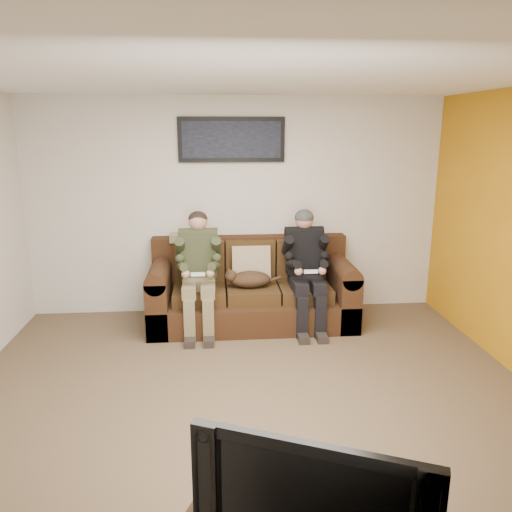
{
  "coord_description": "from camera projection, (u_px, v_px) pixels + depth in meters",
  "views": [
    {
      "loc": [
        -0.28,
        -3.76,
        2.22
      ],
      "look_at": [
        0.15,
        1.2,
        0.95
      ],
      "focal_mm": 35.0,
      "sensor_mm": 36.0,
      "label": 1
    }
  ],
  "objects": [
    {
      "name": "floor",
      "position": [
        251.0,
        400.0,
        4.2
      ],
      "size": [
        5.0,
        5.0,
        0.0
      ],
      "primitive_type": "plane",
      "color": "brown",
      "rests_on": "ground"
    },
    {
      "name": "ceiling",
      "position": [
        250.0,
        74.0,
        3.56
      ],
      "size": [
        5.0,
        5.0,
        0.0
      ],
      "primitive_type": "plane",
      "rotation": [
        3.14,
        0.0,
        0.0
      ],
      "color": "silver",
      "rests_on": "ground"
    },
    {
      "name": "wall_back",
      "position": [
        237.0,
        207.0,
        6.06
      ],
      "size": [
        5.0,
        0.0,
        5.0
      ],
      "primitive_type": "plane",
      "rotation": [
        1.57,
        0.0,
        0.0
      ],
      "color": "beige",
      "rests_on": "ground"
    },
    {
      "name": "wall_front",
      "position": [
        298.0,
        405.0,
        1.71
      ],
      "size": [
        5.0,
        0.0,
        5.0
      ],
      "primitive_type": "plane",
      "rotation": [
        -1.57,
        0.0,
        0.0
      ],
      "color": "beige",
      "rests_on": "ground"
    },
    {
      "name": "sofa",
      "position": [
        251.0,
        291.0,
        5.9
      ],
      "size": [
        2.35,
        1.01,
        0.96
      ],
      "color": "#371F10",
      "rests_on": "ground"
    },
    {
      "name": "throw_pillow",
      "position": [
        251.0,
        264.0,
        5.86
      ],
      "size": [
        0.45,
        0.21,
        0.44
      ],
      "primitive_type": "cube",
      "rotation": [
        -0.21,
        0.0,
        0.0
      ],
      "color": "tan",
      "rests_on": "sofa"
    },
    {
      "name": "throw_blanket",
      "position": [
        190.0,
        237.0,
        5.98
      ],
      "size": [
        0.48,
        0.23,
        0.09
      ],
      "primitive_type": "cube",
      "color": "tan",
      "rests_on": "sofa"
    },
    {
      "name": "person_left",
      "position": [
        199.0,
        265.0,
        5.56
      ],
      "size": [
        0.51,
        0.87,
        1.33
      ],
      "color": "olive",
      "rests_on": "sofa"
    },
    {
      "name": "person_right",
      "position": [
        306.0,
        262.0,
        5.66
      ],
      "size": [
        0.51,
        0.86,
        1.33
      ],
      "color": "black",
      "rests_on": "sofa"
    },
    {
      "name": "cat",
      "position": [
        248.0,
        279.0,
        5.66
      ],
      "size": [
        0.66,
        0.26,
        0.24
      ],
      "color": "#4B311D",
      "rests_on": "sofa"
    },
    {
      "name": "framed_poster",
      "position": [
        232.0,
        140.0,
        5.82
      ],
      "size": [
        1.25,
        0.05,
        0.52
      ],
      "color": "black",
      "rests_on": "wall_back"
    },
    {
      "name": "television",
      "position": [
        315.0,
        490.0,
        2.16
      ],
      "size": [
        1.01,
        0.54,
        0.6
      ],
      "primitive_type": "imported",
      "rotation": [
        0.0,
        0.0,
        -0.41
      ],
      "color": "black",
      "rests_on": "tv_stand"
    }
  ]
}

